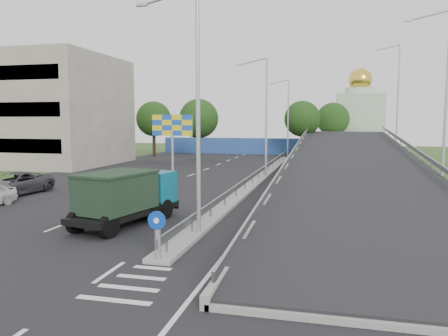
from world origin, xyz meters
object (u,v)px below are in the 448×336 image
(sign_bollard, at_px, (158,235))
(dump_truck, at_px, (127,195))
(lamp_post_near, at_px, (194,99))
(billboard, at_px, (172,129))
(lamp_post_mid, at_px, (264,110))
(church, at_px, (359,118))
(lamp_post_far, at_px, (287,114))
(parked_car_c, at_px, (15,184))

(sign_bollard, xyz_separation_m, dump_truck, (-3.61, 5.05, 0.40))
(lamp_post_near, bearing_deg, billboard, 112.49)
(lamp_post_mid, xyz_separation_m, dump_truck, (-3.72, -18.77, -4.38))
(sign_bollard, bearing_deg, church, 80.19)
(lamp_post_far, relative_size, church, 0.73)
(lamp_post_near, relative_size, lamp_post_mid, 1.00)
(parked_car_c, bearing_deg, lamp_post_mid, 46.42)
(lamp_post_far, bearing_deg, parked_car_c, -114.11)
(lamp_post_far, distance_m, church, 17.15)
(lamp_post_far, xyz_separation_m, dump_truck, (-3.72, -38.77, -4.38))
(church, relative_size, billboard, 2.51)
(sign_bollard, height_order, lamp_post_far, lamp_post_far)
(sign_bollard, relative_size, lamp_post_near, 0.17)
(billboard, bearing_deg, dump_truck, -75.46)
(lamp_post_near, bearing_deg, church, 79.62)
(lamp_post_near, distance_m, parked_car_c, 17.11)
(parked_car_c, bearing_deg, church, 67.55)
(billboard, xyz_separation_m, dump_truck, (5.39, -20.77, -2.75))
(lamp_post_near, bearing_deg, sign_bollard, -91.64)
(lamp_post_mid, bearing_deg, lamp_post_near, -90.00)
(lamp_post_mid, relative_size, church, 0.73)
(lamp_post_near, height_order, lamp_post_mid, same)
(lamp_post_near, distance_m, lamp_post_mid, 20.00)
(sign_bollard, height_order, church, church)
(lamp_post_mid, distance_m, lamp_post_far, 20.00)
(lamp_post_near, relative_size, church, 0.73)
(parked_car_c, bearing_deg, billboard, 74.61)
(lamp_post_near, distance_m, billboard, 23.87)
(sign_bollard, xyz_separation_m, lamp_post_far, (0.11, 43.83, 4.77))
(lamp_post_near, height_order, dump_truck, lamp_post_near)
(dump_truck, bearing_deg, parked_car_c, 165.21)
(dump_truck, height_order, parked_car_c, dump_truck)
(church, relative_size, parked_car_c, 2.58)
(billboard, bearing_deg, parked_car_c, -110.63)
(billboard, bearing_deg, lamp_post_near, -67.51)
(lamp_post_far, distance_m, billboard, 20.24)
(parked_car_c, bearing_deg, dump_truck, -23.02)
(sign_bollard, height_order, dump_truck, dump_truck)
(billboard, bearing_deg, sign_bollard, -70.79)
(lamp_post_mid, bearing_deg, church, 73.78)
(church, xyz_separation_m, billboard, (-19.00, -32.00, -1.12))
(sign_bollard, bearing_deg, lamp_post_near, 88.36)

